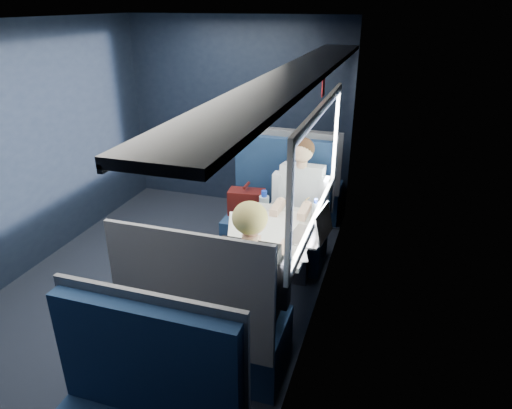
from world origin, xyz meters
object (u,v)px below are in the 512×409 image
(table, at_px, (272,239))
(bottle_small, at_px, (315,211))
(seat_row_front, at_px, (298,187))
(cup, at_px, (319,208))
(seat_bay_far, at_px, (210,326))
(man, at_px, (299,201))
(seat_bay_near, at_px, (276,218))
(laptop, at_px, (315,231))
(woman, at_px, (252,280))

(table, relative_size, bottle_small, 5.02)
(seat_row_front, relative_size, cup, 11.84)
(table, xyz_separation_m, seat_bay_far, (-0.18, -0.87, -0.25))
(seat_row_front, distance_m, bottle_small, 1.65)
(man, bearing_deg, seat_bay_near, 147.09)
(table, distance_m, seat_bay_near, 0.92)
(seat_bay_near, height_order, bottle_small, seat_bay_near)
(laptop, bearing_deg, seat_bay_near, 121.37)
(man, xyz_separation_m, cup, (0.23, -0.26, 0.07))
(woman, bearing_deg, laptop, 66.90)
(table, height_order, laptop, laptop)
(table, xyz_separation_m, seat_bay_near, (-0.20, 0.87, -0.24))
(seat_bay_far, bearing_deg, man, 80.97)
(seat_row_front, distance_m, man, 1.17)
(seat_bay_near, height_order, seat_row_front, seat_bay_near)
(table, bearing_deg, seat_bay_far, -101.78)
(table, bearing_deg, man, 84.48)
(seat_bay_near, bearing_deg, man, -32.91)
(woman, bearing_deg, seat_bay_far, -146.18)
(table, distance_m, seat_bay_far, 0.93)
(seat_bay_near, bearing_deg, seat_bay_far, -89.47)
(seat_bay_far, xyz_separation_m, woman, (0.25, 0.17, 0.31))
(seat_row_front, height_order, laptop, seat_row_front)
(laptop, relative_size, bottle_small, 1.87)
(seat_bay_near, distance_m, cup, 0.75)
(seat_row_front, bearing_deg, bottle_small, -72.45)
(seat_row_front, relative_size, woman, 0.88)
(man, bearing_deg, cup, -48.36)
(seat_row_front, bearing_deg, table, -84.20)
(seat_bay_near, height_order, man, man)
(seat_bay_far, bearing_deg, cup, 69.95)
(table, distance_m, woman, 0.71)
(table, relative_size, seat_bay_near, 0.79)
(seat_bay_near, distance_m, woman, 1.63)
(seat_row_front, xyz_separation_m, bottle_small, (0.48, -1.52, 0.42))
(bottle_small, relative_size, cup, 2.03)
(man, relative_size, laptop, 3.54)
(table, height_order, bottle_small, bottle_small)
(man, xyz_separation_m, woman, (0.00, -1.41, 0.01))
(seat_row_front, bearing_deg, seat_bay_far, -90.00)
(seat_bay_near, distance_m, seat_bay_far, 1.75)
(seat_bay_far, distance_m, laptop, 1.07)
(seat_bay_near, xyz_separation_m, laptop, (0.55, -0.91, 0.39))
(table, relative_size, laptop, 2.68)
(seat_bay_far, bearing_deg, laptop, 57.41)
(seat_bay_far, relative_size, bottle_small, 6.33)
(man, height_order, woman, same)
(seat_bay_far, height_order, woman, woman)
(bottle_small, bearing_deg, seat_bay_far, -112.60)
(table, distance_m, cup, 0.55)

